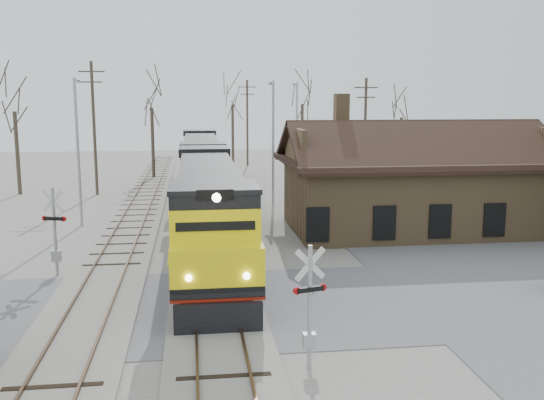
# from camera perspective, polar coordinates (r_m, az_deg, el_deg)

# --- Properties ---
(ground) EXTENTS (140.00, 140.00, 0.00)m
(ground) POSITION_cam_1_polar(r_m,az_deg,el_deg) (22.83, -5.35, -9.98)
(ground) COLOR #A39D93
(ground) RESTS_ON ground
(road) EXTENTS (60.00, 9.00, 0.03)m
(road) POSITION_cam_1_polar(r_m,az_deg,el_deg) (22.83, -5.35, -9.94)
(road) COLOR #5D5D62
(road) RESTS_ON ground
(track_main) EXTENTS (3.40, 90.00, 0.24)m
(track_main) POSITION_cam_1_polar(r_m,az_deg,el_deg) (37.30, -6.25, -2.21)
(track_main) COLOR #A39D93
(track_main) RESTS_ON ground
(track_siding) EXTENTS (3.40, 90.00, 0.24)m
(track_siding) POSITION_cam_1_polar(r_m,az_deg,el_deg) (37.48, -13.15, -2.34)
(track_siding) COLOR #A39D93
(track_siding) RESTS_ON ground
(depot) EXTENTS (15.20, 9.31, 7.90)m
(depot) POSITION_cam_1_polar(r_m,az_deg,el_deg) (36.23, 13.12, 1.01)
(depot) COLOR olive
(depot) RESTS_ON ground
(locomotive_lead) EXTENTS (3.11, 20.83, 4.62)m
(locomotive_lead) POSITION_cam_1_polar(r_m,az_deg,el_deg) (28.96, -5.96, -0.83)
(locomotive_lead) COLOR black
(locomotive_lead) RESTS_ON ground
(locomotive_trailing) EXTENTS (3.11, 20.83, 4.38)m
(locomotive_trailing) POSITION_cam_1_polar(r_m,az_deg,el_deg) (49.86, -6.65, 3.49)
(locomotive_trailing) COLOR black
(locomotive_trailing) RESTS_ON ground
(crossbuck_near) EXTENTS (1.01, 0.37, 3.60)m
(crossbuck_near) POSITION_cam_1_polar(r_m,az_deg,el_deg) (17.34, 3.56, -10.32)
(crossbuck_near) COLOR #A5A8AD
(crossbuck_near) RESTS_ON ground
(crossbuck_far) EXTENTS (1.08, 0.40, 3.89)m
(crossbuck_far) POSITION_cam_1_polar(r_m,az_deg,el_deg) (27.73, -19.75, -3.05)
(crossbuck_far) COLOR #A5A8AD
(crossbuck_far) RESTS_ON ground
(streetlight_a) EXTENTS (0.25, 2.04, 8.81)m
(streetlight_a) POSITION_cam_1_polar(r_m,az_deg,el_deg) (37.86, -17.79, 5.03)
(streetlight_a) COLOR #A5A8AD
(streetlight_a) RESTS_ON ground
(streetlight_b) EXTENTS (0.25, 2.04, 8.88)m
(streetlight_b) POSITION_cam_1_polar(r_m,az_deg,el_deg) (43.88, 0.09, 6.08)
(streetlight_b) COLOR #A5A8AD
(streetlight_b) RESTS_ON ground
(streetlight_c) EXTENTS (0.25, 2.04, 9.09)m
(streetlight_c) POSITION_cam_1_polar(r_m,az_deg,el_deg) (55.77, 2.33, 6.91)
(streetlight_c) COLOR #A5A8AD
(streetlight_c) RESTS_ON ground
(utility_pole_a) EXTENTS (2.00, 0.24, 10.49)m
(utility_pole_a) POSITION_cam_1_polar(r_m,az_deg,el_deg) (50.11, -16.40, 6.69)
(utility_pole_a) COLOR #382D23
(utility_pole_a) RESTS_ON ground
(utility_pole_b) EXTENTS (2.00, 0.24, 9.72)m
(utility_pole_b) POSITION_cam_1_polar(r_m,az_deg,el_deg) (69.63, -2.34, 7.42)
(utility_pole_b) COLOR #382D23
(utility_pole_b) RESTS_ON ground
(utility_pole_c) EXTENTS (2.00, 0.24, 9.32)m
(utility_pole_c) POSITION_cam_1_polar(r_m,az_deg,el_deg) (51.88, 8.75, 6.39)
(utility_pole_c) COLOR #382D23
(utility_pole_c) RESTS_ON ground
(tree_a) EXTENTS (4.41, 4.41, 10.81)m
(tree_a) POSITION_cam_1_polar(r_m,az_deg,el_deg) (52.41, -23.15, 8.86)
(tree_a) COLOR #382D23
(tree_a) RESTS_ON ground
(tree_b) EXTENTS (4.50, 4.50, 11.02)m
(tree_b) POSITION_cam_1_polar(r_m,az_deg,el_deg) (59.30, -11.30, 9.56)
(tree_b) COLOR #382D23
(tree_b) RESTS_ON ground
(tree_c) EXTENTS (4.61, 4.61, 11.29)m
(tree_c) POSITION_cam_1_polar(r_m,az_deg,el_deg) (72.34, -3.75, 9.83)
(tree_c) COLOR #382D23
(tree_c) RESTS_ON ground
(tree_d) EXTENTS (4.71, 4.71, 11.54)m
(tree_d) POSITION_cam_1_polar(r_m,az_deg,el_deg) (65.95, 2.88, 10.03)
(tree_d) COLOR #382D23
(tree_d) RESTS_ON ground
(tree_e) EXTENTS (3.84, 3.84, 9.40)m
(tree_e) POSITION_cam_1_polar(r_m,az_deg,el_deg) (63.09, 12.12, 8.46)
(tree_e) COLOR #382D23
(tree_e) RESTS_ON ground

